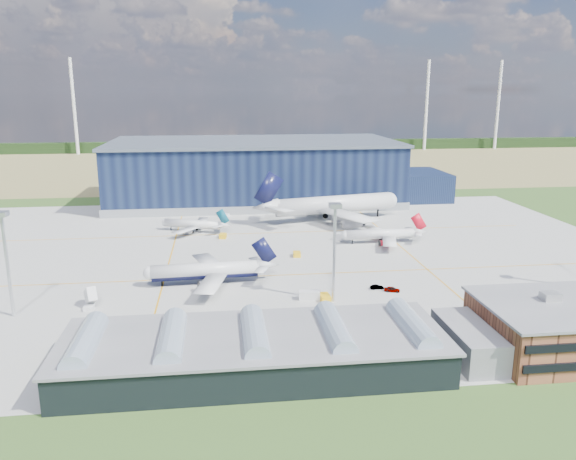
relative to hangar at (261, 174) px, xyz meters
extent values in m
plane|color=#2B4F1D|center=(-2.81, -94.80, -11.62)|extent=(600.00, 600.00, 0.00)
cube|color=#969591|center=(-2.81, -84.80, -11.59)|extent=(220.00, 160.00, 0.06)
cube|color=orange|center=(-2.81, -104.80, -11.54)|extent=(180.00, 0.40, 0.02)
cube|color=orange|center=(-2.81, -59.80, -11.54)|extent=(180.00, 0.40, 0.02)
cube|color=orange|center=(-32.81, -84.80, -11.54)|extent=(0.40, 120.00, 0.02)
cube|color=orange|center=(37.19, -84.80, -11.54)|extent=(0.40, 120.00, 0.02)
cube|color=#917F4E|center=(-2.81, 125.20, -11.62)|extent=(600.00, 220.00, 0.01)
cube|color=black|center=(-2.81, 205.20, -7.62)|extent=(600.00, 8.00, 8.00)
cylinder|color=white|center=(-122.81, 195.20, 23.38)|extent=(2.40, 2.40, 70.00)
cylinder|color=white|center=(147.19, 195.20, 23.38)|extent=(2.40, 2.40, 70.00)
cylinder|color=white|center=(207.19, 195.20, 23.38)|extent=(2.40, 2.40, 70.00)
cube|color=#0F1733|center=(-2.81, 0.20, 0.88)|extent=(120.00, 60.00, 25.00)
cube|color=gray|center=(-2.81, 0.20, -10.02)|extent=(121.00, 61.00, 3.20)
cube|color=#535D69|center=(-2.81, 0.20, 13.88)|extent=(122.00, 62.00, 1.20)
cube|color=#0F1733|center=(69.19, -4.80, -5.62)|extent=(24.00, 30.00, 12.00)
cube|color=black|center=(52.19, -143.60, -8.62)|extent=(44.00, 0.40, 1.40)
cube|color=black|center=(52.19, -143.60, -5.12)|extent=(44.00, 0.40, 1.40)
cube|color=#BABAB5|center=(42.19, -152.80, -1.52)|extent=(3.20, 2.60, 1.60)
cube|color=black|center=(-12.81, -154.80, -8.62)|extent=(65.00, 22.00, 6.00)
cube|color=slate|center=(-12.81, -154.80, -5.42)|extent=(66.00, 23.00, 0.50)
cube|color=slate|center=(27.19, -154.80, -8.62)|extent=(10.00, 18.00, 6.00)
cylinder|color=#94A5B7|center=(-40.81, -154.80, -5.22)|extent=(4.40, 18.00, 4.40)
cylinder|color=#94A5B7|center=(-26.81, -154.80, -5.22)|extent=(4.40, 18.00, 4.40)
cylinder|color=#94A5B7|center=(-12.81, -154.80, -5.22)|extent=(4.40, 18.00, 4.40)
cylinder|color=#94A5B7|center=(1.19, -154.80, -5.22)|extent=(4.40, 18.00, 4.40)
cylinder|color=#94A5B7|center=(15.19, -154.80, -5.22)|extent=(4.40, 18.00, 4.40)
cylinder|color=#B9BCC1|center=(-62.81, -124.80, -0.62)|extent=(0.70, 0.70, 22.00)
cube|color=#B9BCC1|center=(-62.81, -124.80, 10.88)|extent=(2.60, 2.60, 1.00)
cylinder|color=#B9BCC1|center=(7.19, -124.80, -0.62)|extent=(0.70, 0.70, 22.00)
cube|color=#B9BCC1|center=(7.19, -124.80, 10.88)|extent=(2.60, 2.60, 1.00)
cube|color=yellow|center=(5.29, -124.23, -10.85)|extent=(2.43, 3.79, 1.54)
cube|color=yellow|center=(3.82, -88.37, -10.93)|extent=(2.38, 3.34, 1.37)
cube|color=silver|center=(1.92, -123.02, -10.56)|extent=(5.04, 2.65, 2.11)
cube|color=silver|center=(20.98, -72.80, -10.43)|extent=(5.41, 5.25, 2.37)
cube|color=yellow|center=(-17.41, -64.75, -10.87)|extent=(2.68, 3.74, 1.50)
cube|color=silver|center=(-16.26, -32.80, -10.97)|extent=(3.55, 3.47, 1.29)
cube|color=silver|center=(-47.46, -120.92, -10.04)|extent=(3.77, 5.29, 3.14)
imported|color=#99999E|center=(22.51, -120.36, -10.97)|extent=(4.08, 2.70, 1.29)
imported|color=#99999E|center=(19.40, -118.14, -11.07)|extent=(3.33, 1.21, 1.09)
camera|label=1|loc=(-18.00, -243.73, 35.68)|focal=35.00mm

